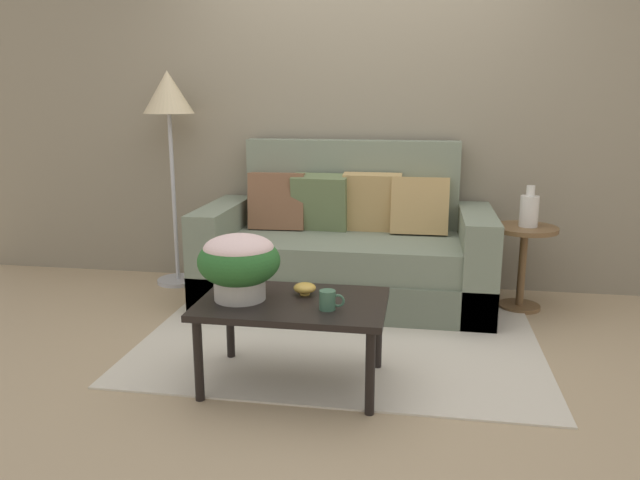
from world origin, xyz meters
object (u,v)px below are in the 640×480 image
(floor_lamp, at_px, (169,108))
(couch, at_px, (346,251))
(coffee_table, at_px, (293,310))
(side_table, at_px, (523,252))
(snack_bowl, at_px, (305,288))
(table_vase, at_px, (529,210))
(coffee_mug, at_px, (328,300))
(potted_plant, at_px, (239,261))

(floor_lamp, bearing_deg, couch, -7.88)
(floor_lamp, bearing_deg, coffee_table, -51.02)
(side_table, bearing_deg, snack_bowl, -134.82)
(coffee_table, distance_m, snack_bowl, 0.14)
(coffee_table, xyz_separation_m, table_vase, (1.31, 1.36, 0.29))
(side_table, xyz_separation_m, snack_bowl, (-1.25, -1.26, 0.08))
(snack_bowl, bearing_deg, coffee_table, -112.71)
(floor_lamp, relative_size, coffee_mug, 13.22)
(potted_plant, distance_m, coffee_mug, 0.48)
(coffee_table, relative_size, floor_lamp, 0.57)
(coffee_table, xyz_separation_m, floor_lamp, (-1.24, 1.54, 0.94))
(side_table, xyz_separation_m, table_vase, (0.02, 0.00, 0.29))
(couch, xyz_separation_m, table_vase, (1.22, 0.01, 0.33))
(couch, height_order, coffee_mug, couch)
(couch, height_order, floor_lamp, floor_lamp)
(couch, relative_size, coffee_table, 2.17)
(coffee_mug, bearing_deg, coffee_table, 152.41)
(floor_lamp, xyz_separation_m, snack_bowl, (1.28, -1.44, -0.86))
(coffee_table, relative_size, potted_plant, 2.26)
(couch, relative_size, coffee_mug, 16.41)
(coffee_table, bearing_deg, side_table, 46.41)
(floor_lamp, relative_size, snack_bowl, 13.98)
(potted_plant, bearing_deg, snack_bowl, 21.28)
(couch, height_order, coffee_table, couch)
(coffee_mug, relative_size, table_vase, 0.44)
(couch, bearing_deg, snack_bowl, -92.39)
(coffee_table, height_order, table_vase, table_vase)
(couch, xyz_separation_m, snack_bowl, (-0.05, -1.25, 0.12))
(coffee_table, relative_size, table_vase, 3.33)
(potted_plant, distance_m, snack_bowl, 0.36)
(coffee_table, relative_size, side_table, 1.60)
(floor_lamp, xyz_separation_m, table_vase, (2.55, -0.18, -0.65))
(coffee_mug, bearing_deg, floor_lamp, 131.25)
(floor_lamp, relative_size, potted_plant, 3.96)
(snack_bowl, height_order, table_vase, table_vase)
(side_table, xyz_separation_m, coffee_mug, (-1.10, -1.46, 0.09))
(potted_plant, height_order, table_vase, table_vase)
(side_table, xyz_separation_m, potted_plant, (-1.56, -1.38, 0.24))
(potted_plant, bearing_deg, table_vase, 41.29)
(coffee_table, bearing_deg, couch, 86.04)
(couch, xyz_separation_m, coffee_mug, (0.10, -1.45, 0.13))
(couch, xyz_separation_m, side_table, (1.20, 0.01, 0.04))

